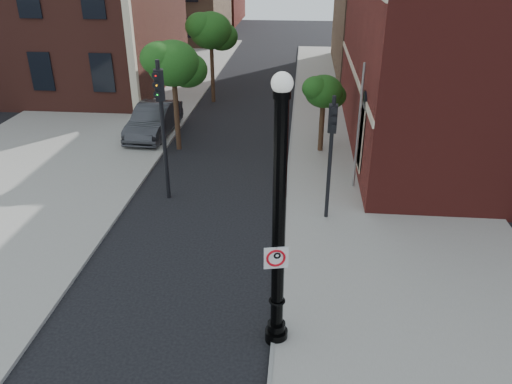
# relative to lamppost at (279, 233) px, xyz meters

# --- Properties ---
(ground) EXTENTS (120.00, 120.00, 0.00)m
(ground) POSITION_rel_lamppost_xyz_m (-2.12, 0.74, -3.12)
(ground) COLOR black
(ground) RESTS_ON ground
(sidewalk_right) EXTENTS (8.00, 60.00, 0.12)m
(sidewalk_right) POSITION_rel_lamppost_xyz_m (3.88, 10.74, -3.06)
(sidewalk_right) COLOR gray
(sidewalk_right) RESTS_ON ground
(sidewalk_left) EXTENTS (10.00, 50.00, 0.12)m
(sidewalk_left) POSITION_rel_lamppost_xyz_m (-11.12, 18.74, -3.06)
(sidewalk_left) COLOR gray
(sidewalk_left) RESTS_ON ground
(curb_edge) EXTENTS (0.10, 60.00, 0.14)m
(curb_edge) POSITION_rel_lamppost_xyz_m (-0.07, 10.74, -3.05)
(curb_edge) COLOR gray
(curb_edge) RESTS_ON ground
(lamppost) EXTENTS (0.57, 0.57, 6.76)m
(lamppost) POSITION_rel_lamppost_xyz_m (0.00, 0.00, 0.00)
(lamppost) COLOR black
(lamppost) RESTS_ON ground
(no_parking_sign) EXTENTS (0.56, 0.15, 0.57)m
(no_parking_sign) POSITION_rel_lamppost_xyz_m (-0.04, -0.17, -0.54)
(no_parking_sign) COLOR white
(no_parking_sign) RESTS_ON ground
(parked_car) EXTENTS (1.93, 5.09, 1.66)m
(parked_car) POSITION_rel_lamppost_xyz_m (-7.20, 14.59, -2.29)
(parked_car) COLOR #2C2D31
(parked_car) RESTS_ON ground
(traffic_signal_left) EXTENTS (0.42, 0.47, 5.38)m
(traffic_signal_left) POSITION_rel_lamppost_xyz_m (-4.69, 7.54, 0.50)
(traffic_signal_left) COLOR black
(traffic_signal_left) RESTS_ON ground
(traffic_signal_right) EXTENTS (0.31, 0.39, 4.59)m
(traffic_signal_right) POSITION_rel_lamppost_xyz_m (1.45, 6.34, -0.03)
(traffic_signal_right) COLOR black
(traffic_signal_right) RESTS_ON ground
(utility_pole) EXTENTS (0.10, 0.10, 5.12)m
(utility_pole) POSITION_rel_lamppost_xyz_m (2.64, 9.05, -0.56)
(utility_pole) COLOR #999999
(utility_pole) RESTS_ON ground
(street_tree_a) EXTENTS (2.88, 2.60, 5.19)m
(street_tree_a) POSITION_rel_lamppost_xyz_m (-5.48, 12.83, 0.97)
(street_tree_a) COLOR #352015
(street_tree_a) RESTS_ON ground
(street_tree_b) EXTENTS (3.04, 2.75, 5.48)m
(street_tree_b) POSITION_rel_lamppost_xyz_m (-5.19, 21.17, 1.20)
(street_tree_b) COLOR #352015
(street_tree_b) RESTS_ON ground
(street_tree_c) EXTENTS (2.07, 1.87, 3.73)m
(street_tree_c) POSITION_rel_lamppost_xyz_m (1.40, 13.00, -0.19)
(street_tree_c) COLOR #352015
(street_tree_c) RESTS_ON ground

